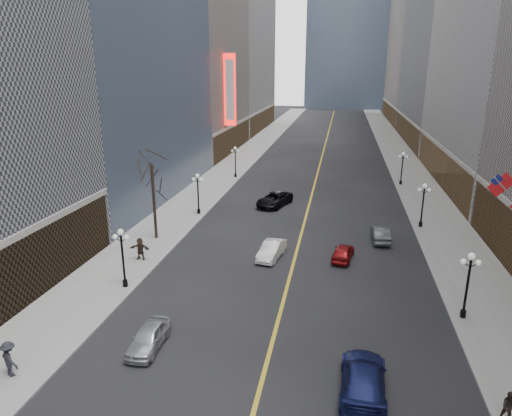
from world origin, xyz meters
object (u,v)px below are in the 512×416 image
at_px(car_sb_near, 363,379).
at_px(streetlamp_east_1, 468,279).
at_px(car_sb_far, 381,234).
at_px(streetlamp_west_2, 198,190).
at_px(streetlamp_west_3, 235,159).
at_px(car_sb_mid, 343,252).
at_px(car_nb_mid, 271,250).
at_px(streetlamp_east_3, 402,165).
at_px(streetlamp_east_2, 423,201).
at_px(car_nb_near, 149,337).
at_px(streetlamp_west_1, 122,252).
at_px(car_nb_far, 275,199).

bearing_deg(car_sb_near, streetlamp_east_1, -126.15).
bearing_deg(car_sb_far, streetlamp_west_2, -14.80).
xyz_separation_m(streetlamp_west_2, streetlamp_west_3, (0.00, 18.00, 0.00)).
bearing_deg(car_sb_mid, streetlamp_west_3, -51.21).
relative_size(car_nb_mid, car_sb_near, 0.78).
bearing_deg(streetlamp_east_1, streetlamp_east_3, 90.00).
bearing_deg(car_sb_mid, car_sb_far, -115.17).
relative_size(streetlamp_east_1, car_nb_mid, 1.05).
height_order(streetlamp_east_2, car_sb_mid, streetlamp_east_2).
bearing_deg(streetlamp_west_2, streetlamp_west_3, 90.00).
height_order(car_nb_near, car_sb_near, car_sb_near).
bearing_deg(car_sb_mid, car_nb_mid, 16.07).
bearing_deg(car_nb_mid, streetlamp_east_2, 46.25).
xyz_separation_m(streetlamp_west_2, car_sb_mid, (15.85, -9.61, -2.24)).
bearing_deg(streetlamp_east_2, streetlamp_west_2, 180.00).
bearing_deg(car_nb_mid, car_sb_far, 40.99).
distance_m(car_nb_near, car_nb_mid, 15.23).
bearing_deg(car_sb_far, streetlamp_east_1, 106.01).
height_order(streetlamp_west_2, car_sb_near, streetlamp_west_2).
distance_m(car_nb_mid, car_sb_mid, 6.10).
relative_size(streetlamp_west_2, car_sb_near, 0.82).
bearing_deg(streetlamp_west_2, car_nb_mid, -46.62).
distance_m(streetlamp_west_1, streetlamp_west_2, 18.00).
height_order(streetlamp_west_3, car_nb_near, streetlamp_west_3).
bearing_deg(car_nb_near, car_nb_mid, 69.72).
relative_size(streetlamp_west_2, streetlamp_west_3, 1.00).
height_order(streetlamp_east_3, streetlamp_west_2, same).
xyz_separation_m(car_sb_near, car_sb_far, (2.37, 21.91, -0.10)).
bearing_deg(streetlamp_east_3, car_sb_near, -98.54).
distance_m(streetlamp_west_3, car_sb_near, 47.59).
bearing_deg(car_nb_far, car_sb_mid, -42.95).
distance_m(streetlamp_east_1, streetlamp_west_2, 29.68).
xyz_separation_m(streetlamp_west_3, car_nb_mid, (9.80, -28.37, -2.19)).
height_order(car_sb_near, car_sb_far, car_sb_near).
xyz_separation_m(car_sb_mid, car_sb_far, (3.46, 5.10, 0.04)).
height_order(streetlamp_west_3, car_sb_mid, streetlamp_west_3).
distance_m(streetlamp_east_1, streetlamp_east_3, 36.00).
distance_m(streetlamp_west_2, car_sb_near, 31.45).
bearing_deg(streetlamp_west_3, streetlamp_west_1, -90.00).
distance_m(streetlamp_east_1, car_sb_near, 10.95).
bearing_deg(car_sb_mid, car_sb_near, 102.62).
distance_m(streetlamp_east_3, streetlamp_west_3, 23.60).
bearing_deg(streetlamp_west_1, car_sb_mid, 27.89).
bearing_deg(streetlamp_east_1, streetlamp_east_2, 90.00).
bearing_deg(car_nb_mid, car_nb_far, 106.83).
bearing_deg(car_sb_far, car_nb_far, -41.18).
relative_size(streetlamp_east_1, car_nb_far, 0.79).
xyz_separation_m(streetlamp_east_3, streetlamp_west_3, (-23.60, 0.00, 0.00)).
xyz_separation_m(streetlamp_east_1, streetlamp_west_1, (-23.60, 0.00, 0.00)).
height_order(car_sb_mid, car_sb_far, car_sb_far).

